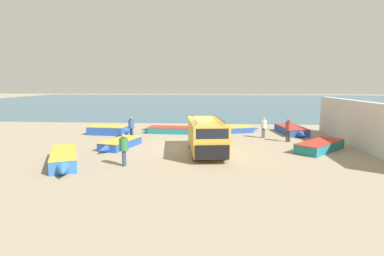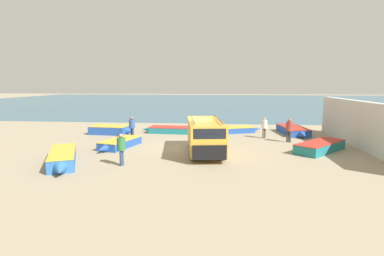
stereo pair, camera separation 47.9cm
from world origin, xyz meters
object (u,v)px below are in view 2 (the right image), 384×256
fisherman_3 (121,146)px  fisherman_1 (264,126)px  fishing_rowboat_3 (170,130)px  fisherman_0 (289,128)px  fishing_rowboat_0 (230,130)px  fishing_rowboat_4 (62,158)px  parked_van (205,135)px  fishing_rowboat_6 (111,130)px  fisherman_2 (132,126)px  fishing_rowboat_1 (321,146)px  fishing_rowboat_5 (293,131)px  fishing_rowboat_2 (119,143)px

fisherman_3 → fisherman_1: bearing=47.1°
fisherman_1 → fishing_rowboat_3: bearing=-134.5°
fisherman_1 → fisherman_3: size_ratio=0.96×
fisherman_0 → fisherman_3: size_ratio=1.02×
fishing_rowboat_0 → fishing_rowboat_4: size_ratio=1.07×
fishing_rowboat_0 → fisherman_3: 12.49m
parked_van → fishing_rowboat_3: bearing=-163.1°
fishing_rowboat_4 → fishing_rowboat_6: size_ratio=1.29×
fisherman_2 → fisherman_1: bearing=-45.2°
fishing_rowboat_1 → fishing_rowboat_4: bearing=150.5°
fishing_rowboat_6 → fishing_rowboat_3: bearing=17.7°
fishing_rowboat_0 → fishing_rowboat_5: (5.24, -0.24, 0.06)m
fishing_rowboat_1 → fisherman_0: 3.16m
fishing_rowboat_5 → fisherman_3: fisherman_3 is taller
fishing_rowboat_3 → fishing_rowboat_4: size_ratio=0.91×
fishing_rowboat_1 → fishing_rowboat_2: fishing_rowboat_1 is taller
fishing_rowboat_5 → fisherman_0: bearing=-24.2°
fishing_rowboat_6 → fishing_rowboat_1: bearing=-12.8°
fishing_rowboat_2 → fishing_rowboat_0: bearing=146.6°
fishing_rowboat_0 → fisherman_2: (-7.52, -3.59, 0.77)m
fishing_rowboat_5 → parked_van: bearing=-48.8°
fishing_rowboat_2 → fishing_rowboat_4: (-1.52, -4.42, 0.07)m
fishing_rowboat_4 → fishing_rowboat_6: 9.57m
fishing_rowboat_2 → fisherman_1: 10.92m
fishing_rowboat_6 → fisherman_3: 10.27m
fishing_rowboat_0 → fishing_rowboat_2: fishing_rowboat_2 is taller
fishing_rowboat_0 → fishing_rowboat_1: size_ratio=1.24×
parked_van → fishing_rowboat_6: size_ratio=1.47×
parked_van → fishing_rowboat_2: 5.92m
fisherman_0 → fisherman_1: size_ratio=1.07×
fishing_rowboat_0 → fishing_rowboat_2: (-7.44, -6.74, 0.02)m
parked_van → fisherman_1: size_ratio=3.51×
fishing_rowboat_4 → fishing_rowboat_6: (-0.99, 9.52, 0.01)m
fishing_rowboat_0 → fisherman_0: 5.67m
fishing_rowboat_4 → fisherman_2: fisherman_2 is taller
fisherman_3 → fishing_rowboat_2: bearing=112.0°
fishing_rowboat_3 → fishing_rowboat_1: bearing=153.9°
parked_van → fishing_rowboat_5: bearing=129.6°
fishing_rowboat_1 → fisherman_0: fisherman_0 is taller
fishing_rowboat_3 → fisherman_3: (-0.68, -10.48, 0.74)m
parked_van → fishing_rowboat_4: size_ratio=1.15×
fishing_rowboat_3 → fishing_rowboat_6: size_ratio=1.17×
parked_van → fisherman_2: bearing=-134.7°
fishing_rowboat_4 → fishing_rowboat_5: size_ratio=0.99×
fishing_rowboat_5 → fishing_rowboat_6: (-15.19, -1.39, 0.04)m
fishing_rowboat_2 → fishing_rowboat_4: fishing_rowboat_4 is taller
fishing_rowboat_2 → fisherman_2: fisherman_2 is taller
fishing_rowboat_3 → fishing_rowboat_4: (-3.81, -10.61, 0.08)m
fishing_rowboat_0 → fishing_rowboat_6: size_ratio=1.38×
fishing_rowboat_3 → fishing_rowboat_6: 4.92m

